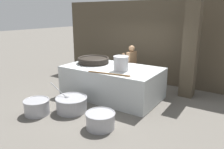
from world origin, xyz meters
name	(u,v)px	position (x,y,z in m)	size (l,w,h in m)	color
ground_plane	(112,96)	(0.00, 0.00, 0.00)	(60.00, 60.00, 0.00)	#666059
back_wall	(143,42)	(0.00, 2.32, 1.60)	(7.39, 0.24, 3.20)	#4C4233
support_pillar	(191,49)	(2.10, 1.42, 1.60)	(0.44, 0.44, 3.20)	#4C4233
hearth_platform	(112,82)	(0.00, 0.00, 0.51)	(3.15, 1.78, 1.01)	#B2B7B7
giant_wok_near	(94,60)	(-0.85, 0.12, 1.13)	(1.11, 1.11, 0.21)	black
stock_pot	(121,63)	(0.49, -0.26, 1.25)	(0.48, 0.48, 0.46)	#B7B7BC
stirring_paddle	(110,74)	(0.45, -0.78, 1.03)	(1.30, 0.28, 0.04)	brown
cook	(131,65)	(0.09, 1.17, 0.86)	(0.39, 0.60, 1.59)	#9E7551
prep_bowl_vegetables	(71,103)	(-0.33, -1.62, 0.23)	(1.17, 0.90, 0.78)	#9E9EA3
prep_bowl_meat	(100,120)	(0.92, -1.94, 0.22)	(0.73, 0.73, 0.40)	#9E9EA3
prep_bowl_extra	(37,106)	(-1.00, -2.28, 0.23)	(0.71, 0.71, 0.42)	#9E9EA3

